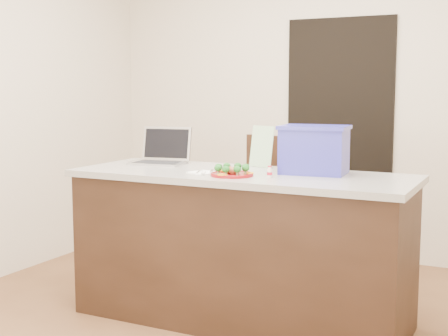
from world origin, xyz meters
The scene contains 16 objects.
ground centered at (0.00, 0.00, 0.00)m, with size 4.00×4.00×0.00m, color brown.
room_shell centered at (0.00, 0.00, 1.62)m, with size 4.00×4.00×4.00m.
doorway centered at (0.10, 1.98, 1.00)m, with size 0.90×0.02×2.00m, color black.
island centered at (0.00, 0.25, 0.46)m, with size 2.06×0.76×0.92m.
plate centered at (0.02, 0.09, 0.93)m, with size 0.25×0.25×0.02m.
meatballs centered at (0.02, 0.09, 0.95)m, with size 0.10×0.10×0.04m.
broccoli centered at (0.02, 0.09, 0.97)m, with size 0.21×0.21×0.04m.
pepper_rings centered at (0.02, 0.09, 0.94)m, with size 0.23×0.22×0.01m.
napkin centered at (-0.19, 0.13, 0.92)m, with size 0.15×0.15×0.01m, color white.
fork centered at (-0.21, 0.13, 0.93)m, with size 0.04×0.13×0.00m.
knife centered at (-0.16, 0.11, 0.93)m, with size 0.07×0.22×0.01m.
yogurt_bottle centered at (0.23, 0.14, 0.95)m, with size 0.03×0.03×0.07m.
laptop centered at (-0.67, 0.43, 0.99)m, with size 0.38×0.32×0.24m.
leaflet centered at (0.01, 0.54, 1.05)m, with size 0.19×0.00×0.26m, color white.
blue_box centered at (0.41, 0.39, 1.06)m, with size 0.42×0.32×0.28m.
chair centered at (-0.22, 1.19, 0.60)m, with size 0.56×0.57×1.06m.
Camera 1 is at (1.55, -3.11, 1.42)m, focal length 50.00 mm.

